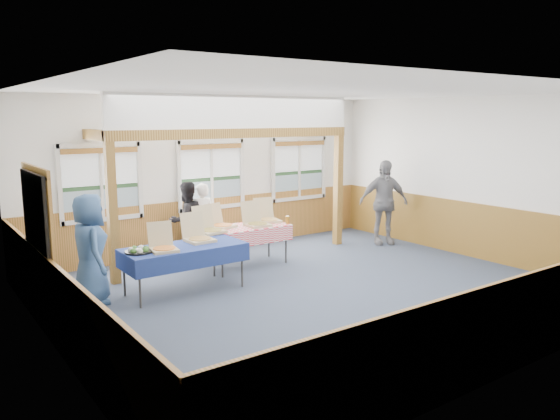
# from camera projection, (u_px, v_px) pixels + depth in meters

# --- Properties ---
(floor) EXTENTS (8.00, 8.00, 0.00)m
(floor) POSITION_uv_depth(u_px,v_px,m) (315.00, 291.00, 8.88)
(floor) COLOR #2C3347
(floor) RESTS_ON ground
(ceiling) EXTENTS (8.00, 8.00, 0.00)m
(ceiling) POSITION_uv_depth(u_px,v_px,m) (317.00, 90.00, 8.34)
(ceiling) COLOR white
(ceiling) RESTS_ON wall_back
(wall_back) EXTENTS (8.00, 0.00, 8.00)m
(wall_back) POSITION_uv_depth(u_px,v_px,m) (210.00, 175.00, 11.42)
(wall_back) COLOR silver
(wall_back) RESTS_ON floor
(wall_front) EXTENTS (8.00, 0.00, 8.00)m
(wall_front) POSITION_uv_depth(u_px,v_px,m) (524.00, 231.00, 5.80)
(wall_front) COLOR silver
(wall_front) RESTS_ON floor
(wall_left) EXTENTS (0.00, 8.00, 8.00)m
(wall_left) POSITION_uv_depth(u_px,v_px,m) (48.00, 222.00, 6.32)
(wall_left) COLOR silver
(wall_left) RESTS_ON floor
(wall_right) EXTENTS (0.00, 8.00, 8.00)m
(wall_right) POSITION_uv_depth(u_px,v_px,m) (471.00, 177.00, 10.89)
(wall_right) COLOR silver
(wall_right) RESTS_ON floor
(wainscot_back) EXTENTS (7.98, 0.05, 1.10)m
(wainscot_back) POSITION_uv_depth(u_px,v_px,m) (212.00, 224.00, 11.58)
(wainscot_back) COLOR brown
(wainscot_back) RESTS_ON floor
(wainscot_front) EXTENTS (7.98, 0.05, 1.10)m
(wainscot_front) POSITION_uv_depth(u_px,v_px,m) (515.00, 324.00, 6.00)
(wainscot_front) COLOR brown
(wainscot_front) RESTS_ON floor
(wainscot_left) EXTENTS (0.05, 6.98, 1.10)m
(wainscot_left) POSITION_uv_depth(u_px,v_px,m) (57.00, 308.00, 6.52)
(wainscot_left) COLOR brown
(wainscot_left) RESTS_ON floor
(wainscot_right) EXTENTS (0.05, 6.98, 1.10)m
(wainscot_right) POSITION_uv_depth(u_px,v_px,m) (468.00, 229.00, 11.06)
(wainscot_right) COLOR brown
(wainscot_right) RESTS_ON floor
(cased_opening) EXTENTS (0.06, 1.30, 2.10)m
(cased_opening) POSITION_uv_depth(u_px,v_px,m) (38.00, 252.00, 7.16)
(cased_opening) COLOR #313131
(cased_opening) RESTS_ON wall_left
(window_left) EXTENTS (1.56, 0.10, 1.46)m
(window_left) POSITION_uv_depth(u_px,v_px,m) (101.00, 178.00, 10.06)
(window_left) COLOR silver
(window_left) RESTS_ON wall_back
(window_mid) EXTENTS (1.56, 0.10, 1.46)m
(window_mid) POSITION_uv_depth(u_px,v_px,m) (211.00, 171.00, 11.37)
(window_mid) COLOR silver
(window_mid) RESTS_ON wall_back
(window_right) EXTENTS (1.56, 0.10, 1.46)m
(window_right) POSITION_uv_depth(u_px,v_px,m) (299.00, 165.00, 12.69)
(window_right) COLOR silver
(window_right) RESTS_ON wall_back
(post_left) EXTENTS (0.15, 0.15, 2.40)m
(post_left) POSITION_uv_depth(u_px,v_px,m) (112.00, 214.00, 9.10)
(post_left) COLOR #5B3914
(post_left) RESTS_ON floor
(post_right) EXTENTS (0.15, 0.15, 2.40)m
(post_right) POSITION_uv_depth(u_px,v_px,m) (338.00, 191.00, 11.95)
(post_right) COLOR #5B3914
(post_right) RESTS_ON floor
(cross_beam) EXTENTS (5.15, 0.18, 0.18)m
(cross_beam) POSITION_uv_depth(u_px,v_px,m) (240.00, 133.00, 10.30)
(cross_beam) COLOR #5B3914
(cross_beam) RESTS_ON post_left
(table_left) EXTENTS (2.06, 1.20, 0.76)m
(table_left) POSITION_uv_depth(u_px,v_px,m) (184.00, 249.00, 8.74)
(table_left) COLOR #313131
(table_left) RESTS_ON floor
(table_right) EXTENTS (1.85, 1.05, 0.76)m
(table_right) POSITION_uv_depth(u_px,v_px,m) (243.00, 230.00, 10.26)
(table_right) COLOR #313131
(table_right) RESTS_ON floor
(pizza_box_a) EXTENTS (0.46, 0.53, 0.42)m
(pizza_box_a) POSITION_uv_depth(u_px,v_px,m) (163.00, 247.00, 8.41)
(pizza_box_a) COLOR tan
(pizza_box_a) RESTS_ON table_left
(pizza_box_b) EXTENTS (0.43, 0.52, 0.46)m
(pizza_box_b) POSITION_uv_depth(u_px,v_px,m) (199.00, 237.00, 9.05)
(pizza_box_b) COLOR tan
(pizza_box_b) RESTS_ON table_left
(pizza_box_c) EXTENTS (0.48, 0.56, 0.46)m
(pizza_box_c) POSITION_uv_depth(u_px,v_px,m) (210.00, 229.00, 9.73)
(pizza_box_c) COLOR tan
(pizza_box_c) RESTS_ON table_right
(pizza_box_d) EXTENTS (0.50, 0.57, 0.43)m
(pizza_box_d) POSITION_uv_depth(u_px,v_px,m) (221.00, 224.00, 10.19)
(pizza_box_d) COLOR tan
(pizza_box_d) RESTS_ON table_right
(pizza_box_e) EXTENTS (0.43, 0.52, 0.45)m
(pizza_box_e) POSITION_uv_depth(u_px,v_px,m) (256.00, 222.00, 10.32)
(pizza_box_e) COLOR tan
(pizza_box_e) RESTS_ON table_right
(pizza_box_f) EXTENTS (0.49, 0.57, 0.45)m
(pizza_box_f) POSITION_uv_depth(u_px,v_px,m) (268.00, 218.00, 10.73)
(pizza_box_f) COLOR tan
(pizza_box_f) RESTS_ON table_right
(veggie_tray) EXTENTS (0.42, 0.42, 0.09)m
(veggie_tray) POSITION_uv_depth(u_px,v_px,m) (139.00, 251.00, 8.30)
(veggie_tray) COLOR black
(veggie_tray) RESTS_ON table_left
(drink_glass) EXTENTS (0.07, 0.07, 0.15)m
(drink_glass) POSITION_uv_depth(u_px,v_px,m) (287.00, 220.00, 10.52)
(drink_glass) COLOR #946418
(drink_glass) RESTS_ON table_right
(woman_white) EXTENTS (0.62, 0.48, 1.49)m
(woman_white) POSITION_uv_depth(u_px,v_px,m) (202.00, 220.00, 11.00)
(woman_white) COLOR silver
(woman_white) RESTS_ON floor
(woman_black) EXTENTS (0.83, 0.69, 1.54)m
(woman_black) POSITION_uv_depth(u_px,v_px,m) (187.00, 220.00, 10.80)
(woman_black) COLOR black
(woman_black) RESTS_ON floor
(man_blue) EXTENTS (0.59, 0.85, 1.68)m
(man_blue) POSITION_uv_depth(u_px,v_px,m) (90.00, 249.00, 8.16)
(man_blue) COLOR #355686
(man_blue) RESTS_ON floor
(person_grey) EXTENTS (1.18, 0.89, 1.87)m
(person_grey) POSITION_uv_depth(u_px,v_px,m) (383.00, 202.00, 12.03)
(person_grey) COLOR slate
(person_grey) RESTS_ON floor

